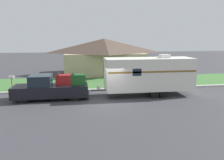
% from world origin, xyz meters
% --- Properties ---
extents(ground_plane, '(120.00, 120.00, 0.00)m').
position_xyz_m(ground_plane, '(0.00, 0.00, 0.00)').
color(ground_plane, '#38383D').
extents(curb_strip, '(80.00, 0.30, 0.14)m').
position_xyz_m(curb_strip, '(0.00, 3.75, 0.07)').
color(curb_strip, beige).
rests_on(curb_strip, ground_plane).
extents(lawn_strip, '(80.00, 7.00, 0.03)m').
position_xyz_m(lawn_strip, '(0.00, 7.40, 0.01)').
color(lawn_strip, '#3D6B33').
rests_on(lawn_strip, ground_plane).
extents(house_across_street, '(11.14, 7.38, 4.70)m').
position_xyz_m(house_across_street, '(1.23, 13.61, 2.44)').
color(house_across_street, tan).
rests_on(house_across_street, ground_plane).
extents(pickup_truck, '(5.88, 2.00, 2.05)m').
position_xyz_m(pickup_truck, '(-4.33, 1.38, 0.90)').
color(pickup_truck, black).
rests_on(pickup_truck, ground_plane).
extents(travel_trailer, '(8.51, 2.27, 3.43)m').
position_xyz_m(travel_trailer, '(3.61, 1.38, 1.83)').
color(travel_trailer, black).
rests_on(travel_trailer, ground_plane).
extents(mailbox, '(0.48, 0.20, 1.39)m').
position_xyz_m(mailbox, '(-8.27, 4.76, 1.06)').
color(mailbox, brown).
rests_on(mailbox, ground_plane).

